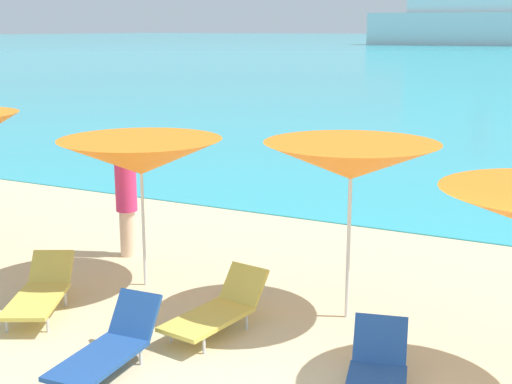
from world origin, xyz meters
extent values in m
cube|color=beige|center=(0.00, 10.00, -0.15)|extent=(50.00, 100.00, 0.30)
cylinder|color=silver|center=(-3.97, 3.20, 0.97)|extent=(0.04, 0.04, 1.94)
cone|color=orange|center=(-3.97, 3.20, 1.82)|extent=(2.37, 2.37, 0.48)
sphere|color=silver|center=(-3.97, 3.20, 1.97)|extent=(0.07, 0.07, 0.07)
cylinder|color=silver|center=(-1.08, 3.43, 1.04)|extent=(0.05, 0.05, 2.08)
cone|color=orange|center=(-1.08, 3.43, 1.97)|extent=(2.25, 2.25, 0.44)
sphere|color=silver|center=(-1.08, 3.43, 2.11)|extent=(0.07, 0.07, 0.07)
cube|color=#D8BF4C|center=(-2.31, 2.12, 0.23)|extent=(0.73, 1.21, 0.05)
cube|color=#D8BF4C|center=(-2.20, 2.83, 0.43)|extent=(0.58, 0.41, 0.43)
cylinder|color=silver|center=(-2.60, 1.81, 0.10)|extent=(0.04, 0.04, 0.20)
cylinder|color=silver|center=(-2.12, 1.74, 0.10)|extent=(0.04, 0.04, 0.20)
cylinder|color=silver|center=(-2.48, 2.60, 0.10)|extent=(0.04, 0.04, 0.20)
cylinder|color=silver|center=(-2.00, 2.53, 0.10)|extent=(0.04, 0.04, 0.20)
cube|color=#1E478C|center=(-0.22, 2.05, 0.44)|extent=(0.59, 0.41, 0.46)
cylinder|color=silver|center=(-0.40, 1.78, 0.10)|extent=(0.04, 0.04, 0.20)
cylinder|color=silver|center=(0.06, 1.89, 0.10)|extent=(0.04, 0.04, 0.20)
cube|color=#D8BF4C|center=(-4.43, 1.59, 0.24)|extent=(1.04, 1.29, 0.05)
cube|color=#D8BF4C|center=(-4.78, 2.25, 0.42)|extent=(0.65, 0.58, 0.39)
cylinder|color=silver|center=(-4.48, 1.16, 0.11)|extent=(0.04, 0.04, 0.22)
cylinder|color=silver|center=(-4.05, 1.38, 0.11)|extent=(0.04, 0.04, 0.22)
cylinder|color=silver|center=(-4.85, 1.88, 0.11)|extent=(0.04, 0.04, 0.22)
cylinder|color=silver|center=(-4.42, 2.10, 0.11)|extent=(0.04, 0.04, 0.22)
cube|color=#1E478C|center=(-2.79, 0.76, 0.20)|extent=(0.62, 1.16, 0.05)
cube|color=#1E478C|center=(-2.83, 1.47, 0.42)|extent=(0.54, 0.38, 0.46)
cylinder|color=silver|center=(-2.99, 0.39, 0.09)|extent=(0.04, 0.04, 0.18)
cylinder|color=silver|center=(-3.05, 1.18, 0.09)|extent=(0.04, 0.04, 0.18)
cylinder|color=silver|center=(-2.58, 1.21, 0.09)|extent=(0.04, 0.04, 0.18)
cylinder|color=beige|center=(-4.98, 4.16, 0.36)|extent=(0.25, 0.25, 0.73)
cylinder|color=#D83372|center=(-4.98, 4.16, 1.20)|extent=(0.33, 0.33, 0.95)
sphere|color=beige|center=(-4.98, 4.16, 1.78)|extent=(0.24, 0.24, 0.24)
camera|label=1|loc=(1.67, -4.36, 3.50)|focal=49.48mm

